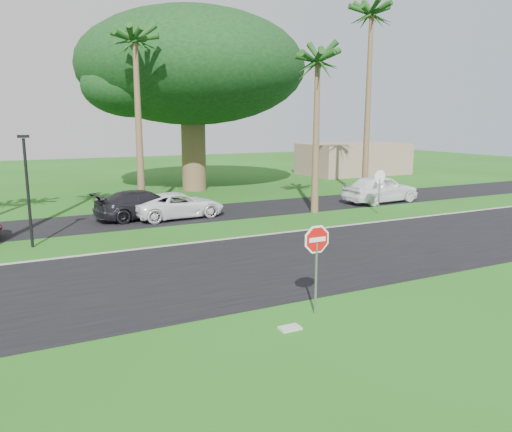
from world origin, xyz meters
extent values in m
plane|color=#205214|center=(0.00, 0.00, 0.00)|extent=(120.00, 120.00, 0.00)
cube|color=black|center=(0.00, 2.00, 0.01)|extent=(120.00, 8.00, 0.02)
cube|color=black|center=(0.00, 12.50, 0.01)|extent=(120.00, 5.00, 0.02)
cube|color=gray|center=(0.00, 6.05, 0.03)|extent=(120.00, 0.12, 0.06)
cylinder|color=gray|center=(0.50, -3.00, 1.00)|extent=(0.07, 0.07, 2.00)
cylinder|color=white|center=(0.50, -3.00, 2.10)|extent=(1.05, 0.02, 1.05)
cylinder|color=red|center=(0.50, -3.00, 2.10)|extent=(0.90, 0.02, 0.90)
cube|color=white|center=(0.50, -3.00, 2.10)|extent=(0.50, 0.02, 0.12)
cylinder|color=gray|center=(12.00, 8.00, 1.00)|extent=(0.07, 0.07, 2.00)
cylinder|color=white|center=(12.00, 8.00, 2.10)|extent=(1.05, 0.02, 1.05)
cylinder|color=red|center=(12.00, 8.00, 2.10)|extent=(0.90, 0.02, 0.90)
cube|color=white|center=(12.00, 8.00, 2.10)|extent=(0.50, 0.02, 0.12)
cone|color=brown|center=(0.00, 14.00, 4.75)|extent=(0.44, 0.44, 9.50)
cone|color=brown|center=(9.00, 10.00, 4.25)|extent=(0.44, 0.44, 8.50)
cone|color=brown|center=(15.00, 13.00, 6.00)|extent=(0.44, 0.44, 12.00)
cylinder|color=brown|center=(6.00, 22.00, 3.00)|extent=(1.80, 1.80, 6.00)
ellipsoid|color=black|center=(6.00, 22.00, 9.00)|extent=(16.50, 16.50, 8.25)
cylinder|color=black|center=(-6.00, 8.50, 2.25)|extent=(0.12, 0.12, 4.50)
cube|color=black|center=(-6.00, 8.50, 4.58)|extent=(0.45, 0.25, 0.12)
cube|color=gray|center=(24.00, 26.00, 1.50)|extent=(10.00, 6.00, 3.00)
imported|color=black|center=(-0.25, 12.55, 0.76)|extent=(5.50, 2.84, 1.52)
imported|color=white|center=(1.47, 11.87, 0.69)|extent=(5.11, 2.63, 1.38)
imported|color=white|center=(14.68, 10.99, 0.88)|extent=(5.31, 2.41, 1.77)
cube|color=#A8A9A0|center=(-0.63, -3.56, 0.03)|extent=(0.55, 0.36, 0.06)
camera|label=1|loc=(-6.73, -13.78, 5.20)|focal=35.00mm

